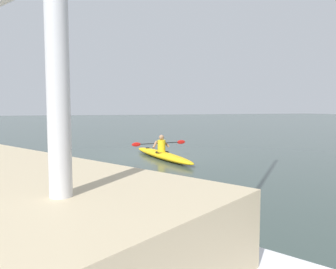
{
  "coord_description": "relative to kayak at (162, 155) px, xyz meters",
  "views": [
    {
      "loc": [
        3.97,
        13.62,
        2.12
      ],
      "look_at": [
        0.65,
        3.91,
        1.27
      ],
      "focal_mm": 34.66,
      "sensor_mm": 36.0,
      "label": 1
    }
  ],
  "objects": [
    {
      "name": "ground_plane",
      "position": [
        0.14,
        -0.85,
        -0.15
      ],
      "size": [
        160.0,
        160.0,
        0.0
      ],
      "primitive_type": "plane",
      "color": "#384742"
    },
    {
      "name": "kayak",
      "position": [
        0.0,
        0.0,
        0.0
      ],
      "size": [
        1.33,
        5.08,
        0.29
      ],
      "color": "#EAB214",
      "rests_on": "ground"
    },
    {
      "name": "kayaker",
      "position": [
        0.01,
        -0.08,
        0.44
      ],
      "size": [
        2.48,
        0.55,
        0.7
      ],
      "color": "yellow",
      "rests_on": "kayak"
    }
  ]
}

